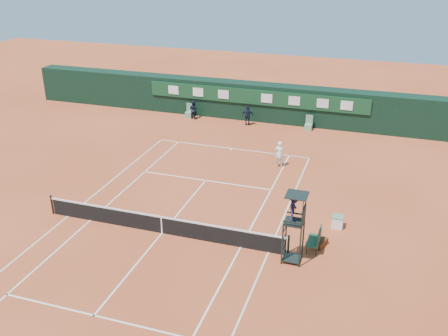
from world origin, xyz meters
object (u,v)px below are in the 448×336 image
Objects in this scene: umpire_chair at (294,214)px; cooler at (338,222)px; player_bench at (316,239)px; tennis_net at (162,224)px; player at (279,154)px.

cooler is at bearing 65.51° from umpire_chair.
cooler is (0.76, 2.39, -0.27)m from player_bench.
tennis_net reaches higher than cooler.
player_bench is at bearing 102.26° from player.
cooler is at bearing 114.05° from player.
umpire_chair is 5.30× the size of cooler.
tennis_net is at bearing 177.10° from umpire_chair.
player_bench is at bearing -107.71° from cooler.
player_bench is at bearing 54.48° from umpire_chair.
cooler is at bearing 21.80° from tennis_net.
tennis_net is at bearing -173.00° from player_bench.
cooler is 7.96m from player.
tennis_net is 10.60m from player.
player reaches higher than cooler.
player_bench is 1.86× the size of cooler.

